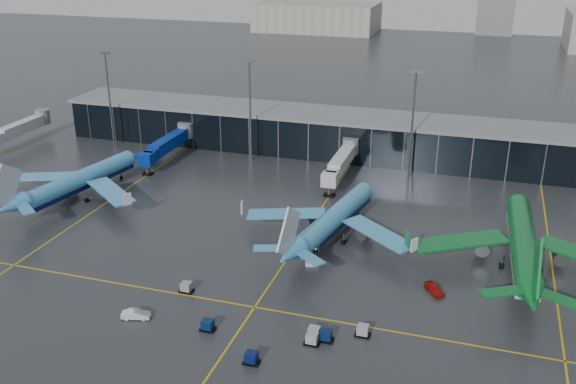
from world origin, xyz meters
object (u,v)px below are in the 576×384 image
(airliner_arkefly, at_px, (80,169))
(service_van_red, at_px, (434,289))
(airliner_klm_near, at_px, (335,207))
(mobile_airstair, at_px, (311,259))
(service_van_white, at_px, (136,314))
(baggage_carts, at_px, (278,329))
(airliner_aer_lingus, at_px, (525,228))

(airliner_arkefly, distance_m, service_van_red, 80.14)
(service_van_red, bearing_deg, airliner_klm_near, 107.74)
(mobile_airstair, relative_size, service_van_white, 0.87)
(baggage_carts, xyz_separation_m, service_van_red, (20.43, 18.47, -0.01))
(airliner_klm_near, distance_m, mobile_airstair, 12.59)
(service_van_red, bearing_deg, baggage_carts, -173.68)
(baggage_carts, relative_size, service_van_red, 7.29)
(airliner_arkefly, height_order, airliner_aer_lingus, airliner_aer_lingus)
(airliner_aer_lingus, relative_size, service_van_red, 10.49)
(airliner_klm_near, height_order, baggage_carts, airliner_klm_near)
(airliner_klm_near, xyz_separation_m, service_van_red, (20.37, -15.06, -5.57))
(airliner_aer_lingus, height_order, service_van_red, airliner_aer_lingus)
(mobile_airstair, height_order, service_van_red, mobile_airstair)
(airliner_klm_near, relative_size, mobile_airstair, 10.87)
(airliner_aer_lingus, distance_m, mobile_airstair, 37.11)
(baggage_carts, bearing_deg, service_van_red, 42.11)
(airliner_klm_near, relative_size, baggage_carts, 1.29)
(mobile_airstair, bearing_deg, airliner_arkefly, 144.47)
(airliner_arkefly, xyz_separation_m, baggage_carts, (57.45, -36.47, -5.70))
(baggage_carts, relative_size, service_van_white, 7.36)
(airliner_aer_lingus, height_order, mobile_airstair, airliner_aer_lingus)
(airliner_arkefly, distance_m, airliner_aer_lingus, 91.31)
(mobile_airstair, xyz_separation_m, service_van_red, (21.75, -3.84, -0.02))
(baggage_carts, distance_m, mobile_airstair, 22.35)
(airliner_klm_near, bearing_deg, airliner_aer_lingus, 8.79)
(airliner_aer_lingus, bearing_deg, mobile_airstair, -165.66)
(airliner_klm_near, bearing_deg, airliner_arkefly, -172.64)
(airliner_arkefly, bearing_deg, airliner_aer_lingus, 7.53)
(airliner_arkefly, height_order, service_van_red, airliner_arkefly)
(baggage_carts, bearing_deg, service_van_white, -172.94)
(airliner_klm_near, distance_m, baggage_carts, 33.98)
(airliner_klm_near, bearing_deg, service_van_white, -110.78)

